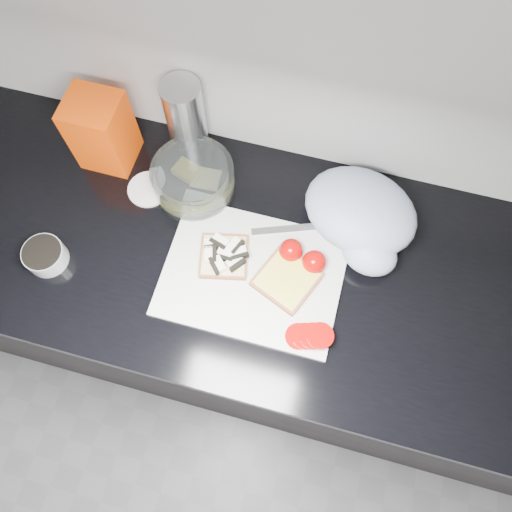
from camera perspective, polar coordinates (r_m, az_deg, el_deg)
The scene contains 14 objects.
base_cabinet at distance 1.61m, azimuth -3.19°, elevation -5.60°, with size 3.50×0.60×0.86m, color black.
countertop at distance 1.19m, azimuth -4.31°, elevation 0.63°, with size 3.50×0.64×0.04m, color black.
cutting_board at distance 1.13m, azimuth -0.39°, elevation -2.20°, with size 0.40×0.30×0.01m, color silver.
bread_left at distance 1.13m, azimuth -3.68°, elevation 0.09°, with size 0.13×0.13×0.03m.
bread_right at distance 1.11m, azimuth 3.51°, elevation -2.68°, with size 0.16×0.16×0.02m.
tomato_slices at distance 1.08m, azimuth 6.10°, elevation -9.09°, with size 0.11×0.08×0.02m.
knife at distance 1.18m, azimuth 6.51°, elevation 3.39°, with size 0.22×0.10×0.01m.
seed_tub at distance 1.22m, azimuth -22.99°, elevation 0.08°, with size 0.09×0.09×0.05m.
tub_lid at distance 1.26m, azimuth -12.23°, elevation 7.47°, with size 0.10×0.10×0.01m, color silver.
glass_bowl at distance 1.21m, azimuth -7.13°, elevation 8.68°, with size 0.20×0.20×0.08m.
bread_bag at distance 1.26m, azimuth -17.21°, elevation 13.45°, with size 0.12×0.11×0.19m, color #F85404.
steel_canister at distance 1.22m, azimuth -8.00°, elevation 15.21°, with size 0.09×0.09×0.22m, color silver.
grocery_bag at distance 1.16m, azimuth 11.99°, elevation 4.42°, with size 0.31×0.30×0.12m.
whole_tomatoes at distance 1.13m, azimuth 5.33°, elevation -0.06°, with size 0.11×0.07×0.06m.
Camera 1 is at (0.21, 0.78, 1.97)m, focal length 35.00 mm.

